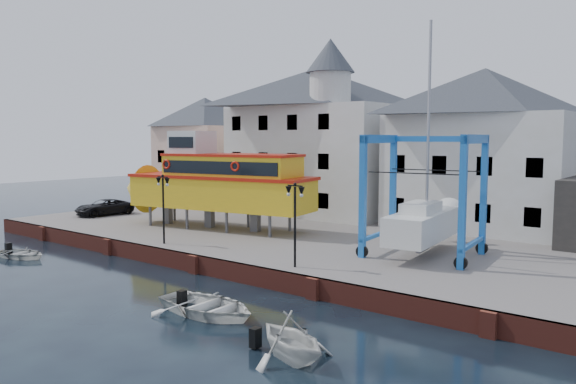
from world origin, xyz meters
The scene contains 14 objects.
ground centered at (0.00, 0.00, 0.00)m, with size 140.00×140.00×0.00m, color black.
hardstanding centered at (0.00, 11.00, 0.50)m, with size 44.00×22.00×1.00m, color slate.
quay_wall centered at (0.00, 0.10, 0.50)m, with size 44.00×0.47×1.00m.
building_pink centered at (-18.00, 18.00, 6.15)m, with size 8.00×7.00×10.30m.
building_white_main centered at (-4.87, 18.39, 7.34)m, with size 14.00×8.30×14.00m.
building_white_right centered at (9.00, 19.00, 6.60)m, with size 12.00×8.00×11.20m.
lamp_post_left centered at (-4.00, 1.20, 4.17)m, with size 1.12×0.32×4.20m.
lamp_post_right centered at (6.00, 1.20, 4.17)m, with size 1.12×0.32×4.20m.
tour_boat centered at (-6.30, 7.26, 4.24)m, with size 16.18×6.33×6.87m.
travel_lift centered at (9.76, 8.37, 3.11)m, with size 6.34×8.52×12.60m.
van centered at (-17.84, 6.30, 1.66)m, with size 2.17×4.72×1.31m, color black.
motorboat_b centered at (5.81, -4.58, 0.00)m, with size 3.43×4.80×0.99m, color white.
motorboat_c centered at (11.53, -6.21, 0.00)m, with size 2.84×3.29×1.74m, color white.
motorboat_d centered at (-11.44, -3.91, 0.00)m, with size 2.56×3.58×0.74m, color white.
Camera 1 is at (22.63, -20.50, 7.39)m, focal length 35.00 mm.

